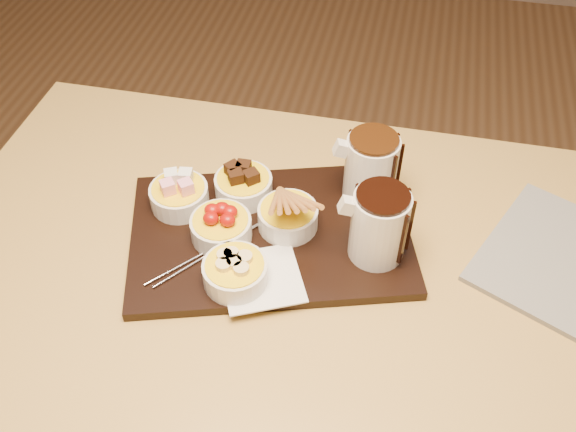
% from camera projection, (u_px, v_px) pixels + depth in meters
% --- Properties ---
extents(dining_table, '(1.20, 0.80, 0.75)m').
position_uv_depth(dining_table, '(287.00, 304.00, 1.10)').
color(dining_table, '#B89144').
rests_on(dining_table, ground).
extents(serving_board, '(0.53, 0.42, 0.02)m').
position_uv_depth(serving_board, '(270.00, 234.00, 1.07)').
color(serving_board, black).
rests_on(serving_board, dining_table).
extents(napkin, '(0.16, 0.16, 0.00)m').
position_uv_depth(napkin, '(262.00, 278.00, 0.99)').
color(napkin, white).
rests_on(napkin, serving_board).
extents(bowl_marshmallows, '(0.10, 0.10, 0.04)m').
position_uv_depth(bowl_marshmallows, '(179.00, 196.00, 1.09)').
color(bowl_marshmallows, silver).
rests_on(bowl_marshmallows, serving_board).
extents(bowl_cake, '(0.10, 0.10, 0.04)m').
position_uv_depth(bowl_cake, '(244.00, 187.00, 1.11)').
color(bowl_cake, silver).
rests_on(bowl_cake, serving_board).
extents(bowl_strawberries, '(0.10, 0.10, 0.04)m').
position_uv_depth(bowl_strawberries, '(221.00, 228.00, 1.04)').
color(bowl_strawberries, silver).
rests_on(bowl_strawberries, serving_board).
extents(bowl_biscotti, '(0.10, 0.10, 0.04)m').
position_uv_depth(bowl_biscotti, '(288.00, 217.00, 1.06)').
color(bowl_biscotti, silver).
rests_on(bowl_biscotti, serving_board).
extents(bowl_bananas, '(0.10, 0.10, 0.04)m').
position_uv_depth(bowl_bananas, '(235.00, 273.00, 0.98)').
color(bowl_bananas, silver).
rests_on(bowl_bananas, serving_board).
extents(pitcher_dark_chocolate, '(0.11, 0.11, 0.12)m').
position_uv_depth(pitcher_dark_chocolate, '(379.00, 226.00, 0.99)').
color(pitcher_dark_chocolate, silver).
rests_on(pitcher_dark_chocolate, serving_board).
extents(pitcher_milk_chocolate, '(0.11, 0.11, 0.12)m').
position_uv_depth(pitcher_milk_chocolate, '(371.00, 169.00, 1.08)').
color(pitcher_milk_chocolate, silver).
rests_on(pitcher_milk_chocolate, serving_board).
extents(fondue_skewers, '(0.22, 0.19, 0.01)m').
position_uv_depth(fondue_skewers, '(216.00, 246.00, 1.03)').
color(fondue_skewers, silver).
rests_on(fondue_skewers, serving_board).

